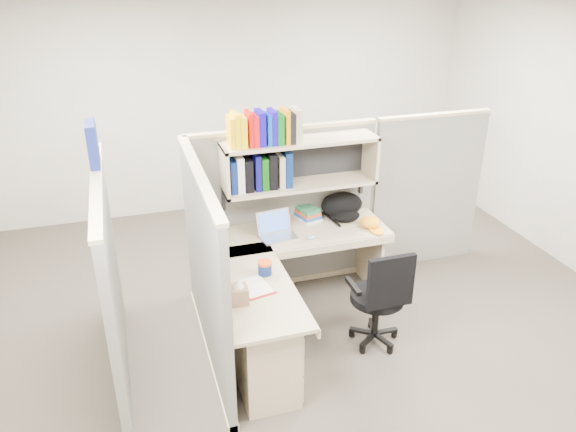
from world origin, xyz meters
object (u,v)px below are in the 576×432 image
object	(u,v)px
desk	(277,319)
task_chair	(378,312)
backpack	(344,207)
snack_canister	(265,268)
laptop	(278,226)

from	to	relation	value
desk	task_chair	xyz separation A→B (m)	(0.88, -0.01, -0.11)
backpack	snack_canister	world-z (taller)	backpack
desk	backpack	size ratio (longest dim) A/B	4.27
laptop	backpack	world-z (taller)	backpack
desk	backpack	world-z (taller)	backpack
laptop	snack_canister	bearing A→B (deg)	-122.62
desk	laptop	xyz separation A→B (m)	(0.24, 0.79, 0.41)
snack_canister	desk	bearing A→B (deg)	-81.71
desk	snack_canister	xyz separation A→B (m)	(-0.03, 0.22, 0.35)
laptop	snack_canister	xyz separation A→B (m)	(-0.28, -0.57, -0.06)
laptop	backpack	xyz separation A→B (m)	(0.71, 0.20, 0.01)
backpack	snack_canister	size ratio (longest dim) A/B	3.56
backpack	task_chair	size ratio (longest dim) A/B	0.43
laptop	task_chair	xyz separation A→B (m)	(0.63, -0.80, -0.51)
task_chair	backpack	bearing A→B (deg)	85.45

